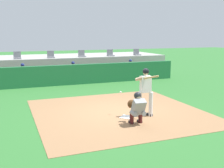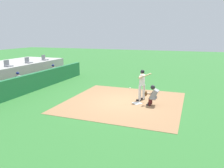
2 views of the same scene
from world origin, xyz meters
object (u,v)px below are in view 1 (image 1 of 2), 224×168
at_px(stadium_seat_4, 110,54).
at_px(stadium_seat_5, 137,53).
at_px(batter_at_plate, 145,89).
at_px(dugout_player_2, 131,69).
at_px(stadium_seat_3, 82,55).
at_px(stadium_seat_1, 17,57).
at_px(stadium_seat_2, 51,56).
at_px(home_plate, 127,117).
at_px(dugout_player_1, 74,71).
at_px(dugout_player_0, 23,74).
at_px(catcher_crouched, 137,107).

relative_size(stadium_seat_4, stadium_seat_5, 1.00).
xyz_separation_m(batter_at_plate, dugout_player_2, (3.29, 8.23, -0.36)).
relative_size(batter_at_plate, stadium_seat_3, 3.76).
height_order(stadium_seat_3, stadium_seat_4, same).
distance_m(stadium_seat_1, stadium_seat_2, 2.17).
relative_size(batter_at_plate, dugout_player_2, 1.39).
xyz_separation_m(home_plate, dugout_player_1, (-0.02, 8.14, 0.65)).
xyz_separation_m(dugout_player_2, stadium_seat_5, (1.43, 2.03, 0.86)).
bearing_deg(stadium_seat_3, dugout_player_0, -153.88).
xyz_separation_m(dugout_player_1, stadium_seat_1, (-3.23, 2.03, 0.86)).
distance_m(batter_at_plate, stadium_seat_2, 10.42).
relative_size(home_plate, stadium_seat_5, 0.92).
height_order(home_plate, stadium_seat_4, stadium_seat_4).
bearing_deg(stadium_seat_1, stadium_seat_5, 0.00).
relative_size(batter_at_plate, catcher_crouched, 1.12).
relative_size(home_plate, dugout_player_1, 0.34).
distance_m(stadium_seat_1, stadium_seat_3, 4.33).
distance_m(catcher_crouched, stadium_seat_1, 11.51).
xyz_separation_m(dugout_player_2, stadium_seat_1, (-7.23, 2.03, 0.86)).
relative_size(batter_at_plate, stadium_seat_4, 3.76).
distance_m(stadium_seat_1, stadium_seat_4, 6.50).
distance_m(dugout_player_0, stadium_seat_2, 2.97).
bearing_deg(dugout_player_1, stadium_seat_3, 61.61).
relative_size(batter_at_plate, dugout_player_0, 1.39).
height_order(dugout_player_0, stadium_seat_2, stadium_seat_2).
bearing_deg(stadium_seat_2, dugout_player_2, -21.88).
distance_m(dugout_player_1, stadium_seat_3, 2.47).
relative_size(home_plate, stadium_seat_4, 0.92).
bearing_deg(home_plate, stadium_seat_2, 96.08).
distance_m(home_plate, stadium_seat_1, 10.79).
bearing_deg(dugout_player_1, catcher_crouched, -89.88).
height_order(dugout_player_1, stadium_seat_1, stadium_seat_1).
bearing_deg(dugout_player_2, stadium_seat_4, 109.81).
bearing_deg(dugout_player_2, stadium_seat_3, 144.94).
distance_m(batter_at_plate, stadium_seat_4, 10.59).
bearing_deg(stadium_seat_5, stadium_seat_1, 180.00).
bearing_deg(batter_at_plate, stadium_seat_5, 65.27).
height_order(dugout_player_1, stadium_seat_3, stadium_seat_3).
distance_m(home_plate, batter_at_plate, 1.23).
bearing_deg(dugout_player_2, catcher_crouched, -113.94).
xyz_separation_m(batter_at_plate, dugout_player_1, (-0.71, 8.23, -0.36)).
relative_size(home_plate, stadium_seat_2, 0.92).
height_order(dugout_player_1, stadium_seat_5, stadium_seat_5).
height_order(batter_at_plate, stadium_seat_5, stadium_seat_5).
bearing_deg(catcher_crouched, batter_at_plate, 46.97).
relative_size(stadium_seat_2, stadium_seat_4, 1.00).
xyz_separation_m(home_plate, batter_at_plate, (0.69, -0.08, 1.01)).
bearing_deg(batter_at_plate, dugout_player_0, 114.54).
xyz_separation_m(catcher_crouched, stadium_seat_2, (-1.09, 11.00, 0.93)).
height_order(batter_at_plate, stadium_seat_2, stadium_seat_2).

